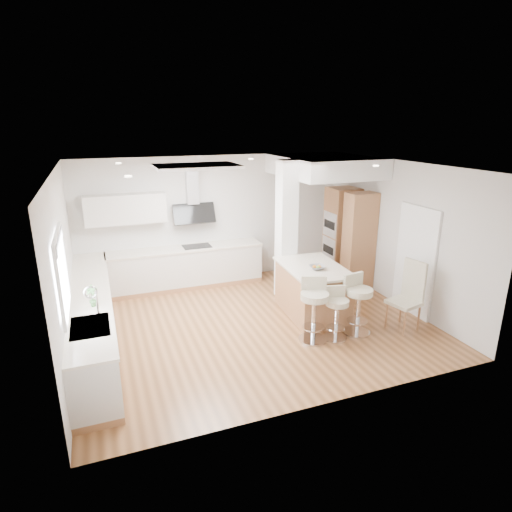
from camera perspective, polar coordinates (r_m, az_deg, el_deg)
name	(u,v)px	position (r m, az deg, el deg)	size (l,w,h in m)	color
ground	(254,323)	(7.85, -0.30, -8.92)	(6.00, 6.00, 0.00)	#996238
ceiling	(254,323)	(7.85, -0.30, -8.92)	(6.00, 5.00, 0.02)	white
wall_back	(215,219)	(9.64, -5.53, 4.91)	(6.00, 0.04, 2.80)	silver
wall_left	(64,270)	(6.93, -24.24, -1.69)	(0.04, 5.00, 2.80)	silver
wall_right	(397,234)	(8.80, 18.33, 2.85)	(0.04, 5.00, 2.80)	silver
skylight	(197,166)	(7.41, -7.86, 11.74)	(4.10, 2.10, 0.06)	white
window_left	(61,270)	(5.99, -24.54, -1.67)	(0.06, 1.28, 1.07)	white
doorway_right	(415,262)	(8.46, 20.44, -0.79)	(0.05, 1.00, 2.10)	#4D473C
counter_left	(93,318)	(7.47, -20.96, -7.73)	(0.63, 4.50, 1.35)	#AC7449
counter_back	(178,257)	(9.37, -10.35, -0.14)	(3.62, 0.63, 2.50)	#AC7449
pillar	(286,231)	(8.57, 4.06, 3.33)	(0.35, 0.35, 2.80)	white
soffit	(324,166)	(9.23, 9.09, 11.76)	(1.78, 2.20, 0.40)	white
oven_column	(348,237)	(9.66, 12.13, 2.48)	(0.63, 1.21, 2.10)	#AC7449
peninsula	(312,290)	(8.09, 7.52, -4.52)	(1.13, 1.62, 1.02)	#AC7449
bar_stool_a	(314,306)	(7.11, 7.75, -6.67)	(0.63, 0.63, 1.08)	silver
bar_stool_b	(336,310)	(7.26, 10.67, -7.15)	(0.48, 0.48, 0.90)	silver
bar_stool_c	(358,301)	(7.48, 13.42, -5.88)	(0.54, 0.54, 1.04)	silver
dining_chair	(409,293)	(7.89, 19.72, -4.65)	(0.57, 0.57, 1.23)	beige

